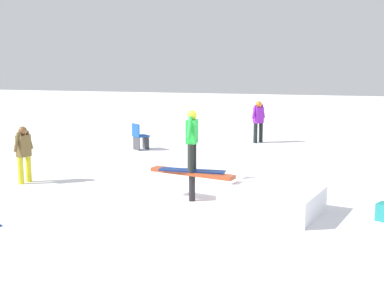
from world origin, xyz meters
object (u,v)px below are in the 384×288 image
at_px(rail_feature, 192,176).
at_px(folding_chair, 140,137).
at_px(main_rider_on_rail, 192,142).
at_px(backpack_on_snow, 384,212).
at_px(bystander_purple, 258,119).
at_px(bystander_brown, 24,151).

bearing_deg(rail_feature, folding_chair, -45.31).
distance_m(rail_feature, main_rider_on_rail, 0.76).
bearing_deg(backpack_on_snow, bystander_purple, 51.05).
xyz_separation_m(bystander_brown, backpack_on_snow, (-8.33, 1.17, -0.62)).
bearing_deg(bystander_brown, folding_chair, 0.71).
bearing_deg(folding_chair, bystander_brown, 115.92).
relative_size(bystander_purple, folding_chair, 1.69).
relative_size(bystander_purple, backpack_on_snow, 4.38).
relative_size(main_rider_on_rail, bystander_brown, 1.02).
relative_size(rail_feature, bystander_brown, 1.39).
xyz_separation_m(bystander_brown, folding_chair, (-1.35, -4.98, -0.38)).
bearing_deg(bystander_brown, rail_feature, -82.70).
bearing_deg(bystander_purple, main_rider_on_rail, 35.62).
bearing_deg(backpack_on_snow, rail_feature, 112.39).
bearing_deg(main_rider_on_rail, folding_chair, -59.84).
bearing_deg(bystander_purple, rail_feature, 35.62).
distance_m(rail_feature, bystander_brown, 4.46).
bearing_deg(main_rider_on_rail, bystander_purple, -92.86).
bearing_deg(bystander_brown, bystander_purple, -18.88).
height_order(folding_chair, backpack_on_snow, folding_chair).
xyz_separation_m(main_rider_on_rail, bystander_purple, (-0.62, -7.93, -0.47)).
xyz_separation_m(main_rider_on_rail, bystander_brown, (4.41, -0.66, -0.52)).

